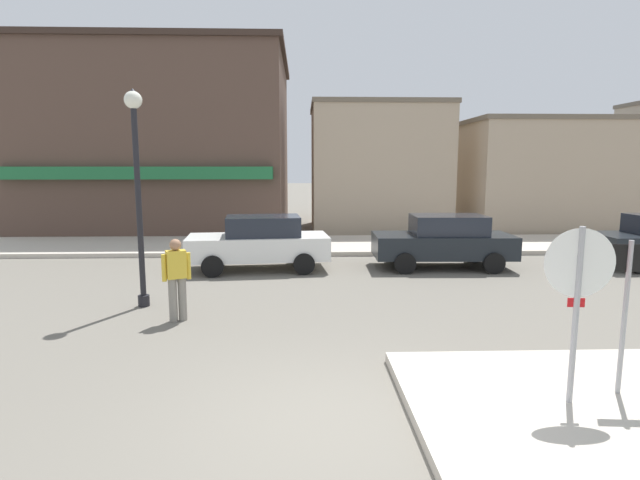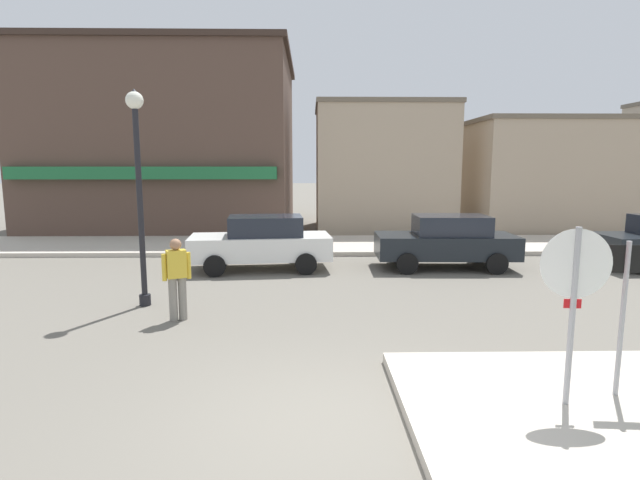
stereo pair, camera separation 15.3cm
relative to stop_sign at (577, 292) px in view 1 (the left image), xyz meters
The scene contains 11 objects.
ground_plane 3.27m from the stop_sign, behind, with size 160.00×160.00×0.00m, color #6B665B.
kerb_far 13.05m from the stop_sign, 102.89° to the left, with size 80.00×4.00×0.15m, color beige.
stop_sign is the anchor object (origin of this frame).
one_way_sign 0.80m from the stop_sign, 16.67° to the left, with size 0.60×0.08×2.10m.
lamp_post 8.40m from the stop_sign, 143.50° to the left, with size 0.36×0.36×4.54m.
parked_car_nearest 9.76m from the stop_sign, 117.39° to the left, with size 4.15×2.17×1.56m.
parked_car_second 8.80m from the stop_sign, 84.04° to the left, with size 4.05×1.96×1.56m.
pedestrian_crossing_near 6.88m from the stop_sign, 145.67° to the left, with size 0.54×0.35×1.61m.
building_corner_shop 21.98m from the stop_sign, 116.56° to the left, with size 11.61×10.27×8.17m.
building_storefront_left_near 18.10m from the stop_sign, 89.13° to the left, with size 6.18×5.40×5.77m.
building_storefront_left_mid 19.79m from the stop_sign, 63.83° to the left, with size 8.90×5.92×5.07m.
Camera 1 is at (-0.34, -5.48, 3.00)m, focal length 28.00 mm.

